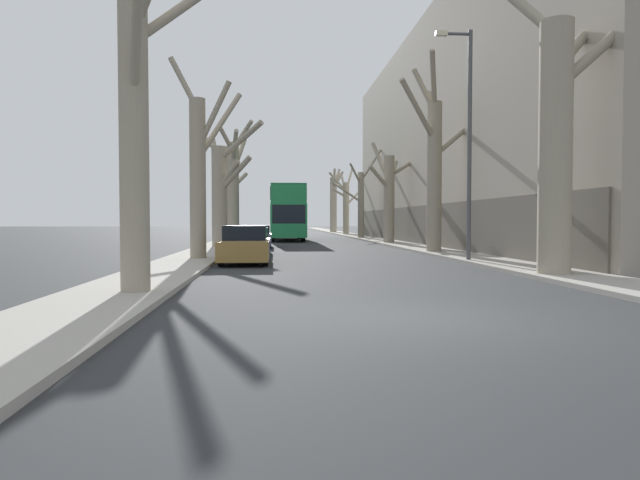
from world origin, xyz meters
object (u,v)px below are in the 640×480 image
object	(u,v)px
street_tree_left_3	(234,184)
street_tree_right_2	(389,195)
street_tree_left_1	(199,170)
street_tree_right_5	(334,200)
street_tree_left_2	(221,189)
double_decker_bus	(287,210)
parked_car_0	(245,245)
street_tree_right_3	(360,201)
street_tree_right_4	(346,203)
lamp_post	(467,135)
street_tree_right_1	(434,165)
parked_car_2	(255,237)
street_tree_left_0	(139,124)
parked_car_1	(251,242)
street_tree_right_0	(557,138)

from	to	relation	value
street_tree_left_3	street_tree_right_2	size ratio (longest dim) A/B	1.27
street_tree_left_3	street_tree_left_1	bearing A→B (deg)	-89.75
street_tree_left_3	street_tree_right_5	bearing A→B (deg)	69.87
street_tree_left_2	double_decker_bus	xyz separation A→B (m)	(4.00, 13.91, -0.95)
street_tree_left_1	street_tree_left_2	size ratio (longest dim) A/B	1.13
parked_car_0	street_tree_right_3	bearing A→B (deg)	72.87
street_tree_right_2	street_tree_right_4	distance (m)	23.31
street_tree_right_5	lamp_post	distance (m)	51.64
street_tree_right_3	street_tree_right_1	bearing A→B (deg)	-89.88
street_tree_right_3	parked_car_2	world-z (taller)	street_tree_right_3
street_tree_right_2	street_tree_right_5	distance (m)	34.62
street_tree_left_0	street_tree_right_4	distance (m)	50.24
street_tree_left_1	parked_car_1	size ratio (longest dim) A/B	1.99
street_tree_left_3	parked_car_2	distance (m)	10.95
street_tree_left_1	parked_car_0	bearing A→B (deg)	-36.83
street_tree_left_2	double_decker_bus	distance (m)	14.50
street_tree_left_1	lamp_post	distance (m)	10.30
street_tree_right_3	street_tree_right_0	bearing A→B (deg)	-89.63
street_tree_right_4	double_decker_bus	world-z (taller)	street_tree_right_4
street_tree_right_2	street_tree_left_3	bearing A→B (deg)	152.61
parked_car_0	parked_car_1	bearing A→B (deg)	90.00
street_tree_right_4	street_tree_right_3	bearing A→B (deg)	-91.33
parked_car_1	lamp_post	bearing A→B (deg)	-35.26
street_tree_left_3	street_tree_left_2	bearing A→B (deg)	-89.74
street_tree_right_0	street_tree_right_4	world-z (taller)	street_tree_right_0
street_tree_right_5	lamp_post	world-z (taller)	lamp_post
street_tree_left_0	street_tree_right_2	bearing A→B (deg)	67.96
street_tree_right_5	street_tree_left_3	bearing A→B (deg)	-110.13
street_tree_left_1	street_tree_right_5	size ratio (longest dim) A/B	0.96
street_tree_right_1	street_tree_right_2	world-z (taller)	street_tree_right_1
street_tree_left_3	street_tree_right_5	world-z (taller)	street_tree_left_3
street_tree_right_2	street_tree_right_0	bearing A→B (deg)	-89.91
street_tree_left_0	double_decker_bus	distance (m)	34.38
double_decker_bus	parked_car_0	world-z (taller)	double_decker_bus
street_tree_left_2	lamp_post	size ratio (longest dim) A/B	0.82
street_tree_left_1	street_tree_left_2	bearing A→B (deg)	90.23
street_tree_left_1	street_tree_right_4	distance (m)	39.94
street_tree_left_0	parked_car_1	distance (m)	14.98
street_tree_right_2	parked_car_2	bearing A→B (deg)	-152.30
street_tree_left_2	parked_car_1	distance (m)	6.56
street_tree_left_2	parked_car_0	world-z (taller)	street_tree_left_2
street_tree_right_3	double_decker_bus	distance (m)	7.14
street_tree_right_1	street_tree_left_1	bearing A→B (deg)	-159.40
street_tree_right_3	street_tree_right_5	distance (m)	23.35
double_decker_bus	parked_car_1	distance (m)	19.75
street_tree_left_0	parked_car_2	xyz separation A→B (m)	(1.69, 21.21, -2.92)
street_tree_right_0	parked_car_2	distance (m)	20.32
street_tree_left_0	street_tree_left_2	xyz separation A→B (m)	(-0.19, 20.24, -0.19)
lamp_post	street_tree_right_2	bearing A→B (deg)	88.17
street_tree_left_2	street_tree_right_0	world-z (taller)	street_tree_right_0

